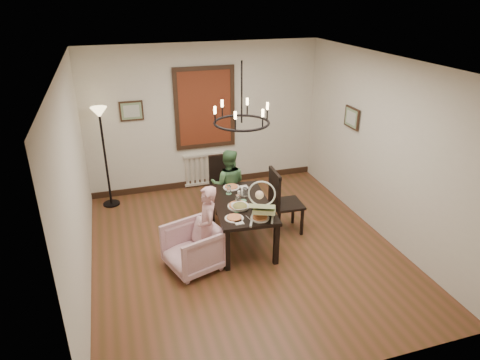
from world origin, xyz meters
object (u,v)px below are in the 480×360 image
dining_table (241,207)px  drinking_glass (238,199)px  chair_far (224,184)px  baby_bouncer (263,205)px  chair_right (287,201)px  floor_lamp (105,159)px  elderly_woman (208,234)px  seated_man (228,190)px  armchair (193,248)px

dining_table → drinking_glass: 0.17m
chair_far → baby_bouncer: (0.12, -1.66, 0.39)m
chair_right → floor_lamp: size_ratio=0.61×
dining_table → elderly_woman: size_ratio=1.50×
elderly_woman → seated_man: (0.67, 1.31, -0.00)m
elderly_woman → floor_lamp: size_ratio=0.57×
dining_table → elderly_woman: bearing=-139.3°
chair_right → seated_man: chair_right is taller
chair_far → dining_table: bearing=-90.0°
chair_far → baby_bouncer: size_ratio=1.74×
baby_bouncer → drinking_glass: bearing=137.7°
dining_table → chair_right: size_ratio=1.41×
baby_bouncer → floor_lamp: (-2.07, 2.45, 0.02)m
chair_far → drinking_glass: bearing=-93.1°
chair_far → floor_lamp: 2.14m
armchair → drinking_glass: (0.80, 0.43, 0.44)m
chair_right → elderly_woman: 1.56m
seated_man → baby_bouncer: baby_bouncer is taller
baby_bouncer → drinking_glass: (-0.22, 0.49, -0.11)m
chair_right → seated_man: 1.06m
chair_far → baby_bouncer: baby_bouncer is taller
armchair → floor_lamp: 2.67m
armchair → elderly_woman: (0.22, -0.01, 0.19)m
armchair → floor_lamp: floor_lamp is taller
armchair → seated_man: seated_man is taller
armchair → seated_man: 1.58m
dining_table → chair_far: size_ratio=1.56×
baby_bouncer → armchair: bearing=-159.8°
elderly_woman → baby_bouncer: size_ratio=1.82×
dining_table → elderly_woman: 0.79m
chair_far → elderly_woman: size_ratio=0.96×
dining_table → chair_right: chair_right is taller
elderly_woman → drinking_glass: 0.77m
chair_far → armchair: (-0.89, -1.60, -0.17)m
floor_lamp → baby_bouncer: bearing=-49.7°
elderly_woman → floor_lamp: (-1.28, 2.40, 0.38)m
floor_lamp → armchair: bearing=-66.0°
baby_bouncer → dining_table: bearing=130.4°
seated_man → dining_table: bearing=105.4°
armchair → drinking_glass: 1.01m
dining_table → armchair: 1.01m
elderly_woman → armchair: bearing=-89.6°
seated_man → floor_lamp: (-1.95, 1.09, 0.38)m
armchair → seated_man: bearing=127.5°
dining_table → seated_man: (0.03, 0.85, -0.09)m
drinking_glass → armchair: bearing=-151.9°
dining_table → armchair: bearing=-147.5°
seated_man → drinking_glass: size_ratio=6.78×
chair_right → floor_lamp: bearing=58.9°
dining_table → chair_far: chair_far is taller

